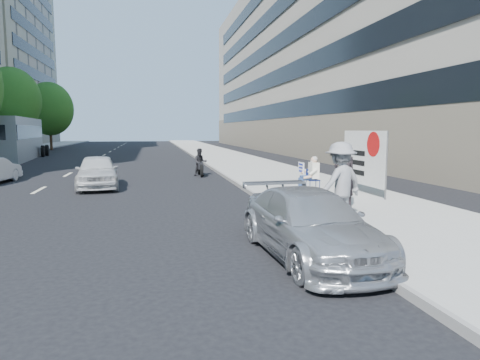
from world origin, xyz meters
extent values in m
plane|color=black|center=(0.00, 0.00, 0.00)|extent=(160.00, 160.00, 0.00)
cube|color=gray|center=(4.00, 20.00, 0.07)|extent=(5.00, 120.00, 0.15)
cube|color=#A29A8B|center=(17.00, 32.00, 10.00)|extent=(14.00, 70.00, 20.00)
cylinder|color=#382616|center=(-13.70, 30.00, 1.49)|extent=(0.30, 0.30, 2.97)
ellipsoid|color=#1B4C14|center=(-13.70, 30.00, 4.89)|extent=(4.80, 4.80, 5.52)
cylinder|color=#382616|center=(-13.70, 44.00, 1.31)|extent=(0.30, 0.30, 2.62)
ellipsoid|color=#1B4C14|center=(-13.70, 44.00, 4.79)|extent=(5.40, 5.40, 6.21)
cylinder|color=navy|center=(3.30, 3.93, 0.38)|extent=(0.02, 0.02, 0.45)
cylinder|color=navy|center=(3.66, 3.93, 0.38)|extent=(0.02, 0.02, 0.45)
cylinder|color=navy|center=(3.30, 4.29, 0.38)|extent=(0.02, 0.02, 0.45)
cylinder|color=navy|center=(3.66, 4.29, 0.38)|extent=(0.02, 0.02, 0.45)
cube|color=navy|center=(3.48, 4.11, 0.61)|extent=(0.40, 0.40, 0.03)
cube|color=navy|center=(3.48, 4.30, 0.80)|extent=(0.40, 0.02, 0.40)
cylinder|color=navy|center=(3.26, 4.01, 0.70)|extent=(0.44, 0.17, 0.17)
cylinder|color=navy|center=(3.04, 4.01, 0.47)|extent=(0.14, 0.14, 0.46)
cube|color=black|center=(2.98, 4.01, 0.20)|extent=(0.26, 0.11, 0.10)
cylinder|color=navy|center=(3.26, 4.21, 0.70)|extent=(0.44, 0.17, 0.17)
cylinder|color=navy|center=(3.04, 4.21, 0.47)|extent=(0.14, 0.14, 0.46)
cube|color=black|center=(2.98, 4.21, 0.20)|extent=(0.26, 0.11, 0.10)
cube|color=beige|center=(3.50, 4.11, 0.96)|extent=(0.26, 0.42, 0.56)
sphere|color=tan|center=(3.50, 4.11, 1.33)|extent=(0.23, 0.23, 0.23)
ellipsoid|color=gray|center=(3.52, 4.11, 1.36)|extent=(0.22, 0.24, 0.19)
ellipsoid|color=gray|center=(3.42, 4.11, 1.26)|extent=(0.10, 0.14, 0.13)
cylinder|color=beige|center=(3.38, 3.87, 0.93)|extent=(0.30, 0.10, 0.25)
cylinder|color=tan|center=(3.18, 3.87, 0.75)|extent=(0.29, 0.09, 0.14)
cylinder|color=beige|center=(3.43, 4.37, 0.98)|extent=(0.26, 0.20, 0.32)
cylinder|color=tan|center=(3.30, 4.51, 0.88)|extent=(0.30, 0.21, 0.18)
cube|color=white|center=(3.23, 4.66, 1.01)|extent=(0.03, 0.55, 0.40)
imported|color=gray|center=(2.30, -0.64, 1.13)|extent=(1.44, 1.13, 1.95)
imported|color=black|center=(3.39, 1.43, 1.07)|extent=(0.70, 0.49, 1.83)
cylinder|color=#4C4C4C|center=(5.24, 2.33, 1.25)|extent=(0.06, 0.06, 2.20)
cylinder|color=#4C4C4C|center=(5.24, 5.33, 1.25)|extent=(0.06, 0.06, 2.20)
cube|color=silver|center=(5.22, 3.83, 1.40)|extent=(0.04, 3.00, 1.90)
cylinder|color=#A50C0C|center=(5.20, 3.13, 1.90)|extent=(0.01, 0.84, 0.84)
cube|color=black|center=(5.20, 4.33, 1.55)|extent=(0.01, 1.30, 0.18)
cube|color=black|center=(5.20, 4.33, 1.20)|extent=(0.01, 1.30, 0.18)
cube|color=black|center=(5.20, 4.33, 0.85)|extent=(0.01, 1.30, 0.18)
imported|color=#999CA0|center=(0.80, -2.60, 0.62)|extent=(1.99, 4.39, 1.25)
imported|color=silver|center=(-4.29, 8.21, 0.68)|extent=(1.98, 4.13, 1.36)
cylinder|color=black|center=(0.35, 11.28, 0.32)|extent=(0.14, 0.64, 0.64)
cylinder|color=black|center=(0.35, 12.68, 0.32)|extent=(0.14, 0.64, 0.64)
cube|color=black|center=(0.35, 11.98, 0.55)|extent=(0.28, 1.21, 0.35)
imported|color=black|center=(0.35, 11.88, 0.71)|extent=(0.71, 0.56, 1.42)
cube|color=gray|center=(-12.72, 26.77, 1.65)|extent=(3.67, 12.19, 3.30)
cube|color=black|center=(-11.45, 26.77, 2.20)|extent=(1.19, 11.45, 1.00)
cylinder|color=black|center=(-11.47, 22.27, 0.50)|extent=(0.35, 1.02, 1.00)
cylinder|color=black|center=(-11.47, 24.27, 0.50)|extent=(0.35, 1.02, 1.00)
cylinder|color=black|center=(-13.97, 30.27, 0.50)|extent=(0.35, 1.02, 1.00)
cylinder|color=black|center=(-11.47, 30.27, 0.50)|extent=(0.35, 1.02, 1.00)
cylinder|color=black|center=(-13.97, 31.77, 0.50)|extent=(0.35, 1.02, 1.00)
cylinder|color=black|center=(-11.47, 31.77, 0.50)|extent=(0.35, 1.02, 1.00)
camera|label=1|loc=(-2.08, -10.04, 2.39)|focal=32.00mm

